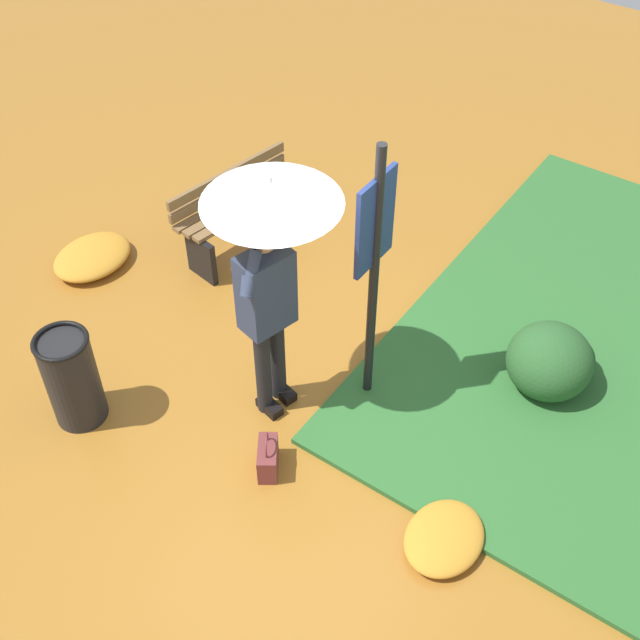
# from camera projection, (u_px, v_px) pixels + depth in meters

# --- Properties ---
(ground_plane) EXTENTS (18.00, 18.00, 0.00)m
(ground_plane) POSITION_uv_depth(u_px,v_px,m) (293.00, 421.00, 6.33)
(ground_plane) COLOR #9E6623
(person_with_umbrella) EXTENTS (0.96, 0.96, 2.04)m
(person_with_umbrella) POSITION_uv_depth(u_px,v_px,m) (269.00, 243.00, 5.45)
(person_with_umbrella) COLOR black
(person_with_umbrella) RESTS_ON ground_plane
(info_sign_post) EXTENTS (0.44, 0.07, 2.30)m
(info_sign_post) POSITION_uv_depth(u_px,v_px,m) (374.00, 252.00, 5.54)
(info_sign_post) COLOR black
(info_sign_post) RESTS_ON ground_plane
(handbag) EXTENTS (0.33, 0.29, 0.37)m
(handbag) POSITION_uv_depth(u_px,v_px,m) (268.00, 458.00, 5.92)
(handbag) COLOR brown
(handbag) RESTS_ON ground_plane
(park_bench) EXTENTS (1.40, 0.59, 0.75)m
(park_bench) POSITION_uv_depth(u_px,v_px,m) (241.00, 206.00, 7.67)
(park_bench) COLOR black
(park_bench) RESTS_ON ground_plane
(trash_bin) EXTENTS (0.42, 0.42, 0.83)m
(trash_bin) POSITION_uv_depth(u_px,v_px,m) (72.00, 378.00, 6.09)
(trash_bin) COLOR black
(trash_bin) RESTS_ON ground_plane
(shrub_cluster) EXTENTS (0.74, 0.68, 0.61)m
(shrub_cluster) POSITION_uv_depth(u_px,v_px,m) (553.00, 361.00, 6.40)
(shrub_cluster) COLOR #285628
(shrub_cluster) RESTS_ON ground_plane
(leaf_pile_near_person) EXTENTS (0.64, 0.52, 0.14)m
(leaf_pile_near_person) POSITION_uv_depth(u_px,v_px,m) (444.00, 538.00, 5.51)
(leaf_pile_near_person) COLOR #C68428
(leaf_pile_near_person) RESTS_ON ground_plane
(leaf_pile_by_bench) EXTENTS (0.78, 0.63, 0.17)m
(leaf_pile_by_bench) POSITION_uv_depth(u_px,v_px,m) (92.00, 257.00, 7.63)
(leaf_pile_by_bench) COLOR #C68428
(leaf_pile_by_bench) RESTS_ON ground_plane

